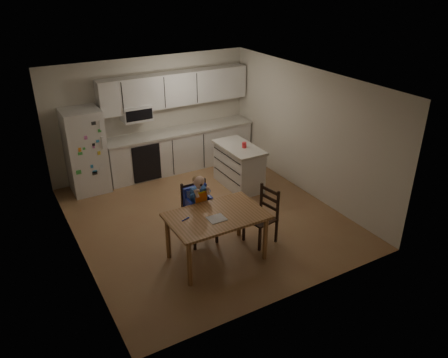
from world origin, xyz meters
TOP-DOWN VIEW (x-y plane):
  - room at (0.00, 0.48)m, footprint 4.52×5.01m
  - refrigerator at (-1.55, 2.15)m, footprint 0.72×0.70m
  - kitchen_run at (0.50, 2.24)m, footprint 3.37×0.62m
  - kitchen_island at (1.20, 0.79)m, footprint 0.63×1.20m
  - red_cup at (1.25, 0.67)m, footprint 0.09×0.09m
  - dining_table at (-0.43, -1.21)m, footprint 1.46×0.94m
  - napkin at (-0.48, -1.31)m, footprint 0.26×0.23m
  - toddler_spoon at (-0.90, -1.10)m, footprint 0.12×0.06m
  - chair_booster at (-0.43, -0.59)m, footprint 0.46×0.46m
  - chair_side at (0.52, -1.14)m, footprint 0.49×0.49m

SIDE VIEW (x-z plane):
  - kitchen_island at x=1.20m, z-range 0.00..0.89m
  - chair_side at x=0.52m, z-range 0.06..1.01m
  - dining_table at x=-0.43m, z-range 0.29..1.07m
  - chair_booster at x=-0.43m, z-range 0.12..1.33m
  - napkin at x=-0.48m, z-range 0.78..0.79m
  - toddler_spoon at x=-0.90m, z-range 0.78..0.80m
  - refrigerator at x=-1.55m, z-range 0.00..1.70m
  - kitchen_run at x=0.50m, z-range -0.20..1.95m
  - red_cup at x=1.25m, z-range 0.88..1.00m
  - room at x=0.00m, z-range -0.01..2.51m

